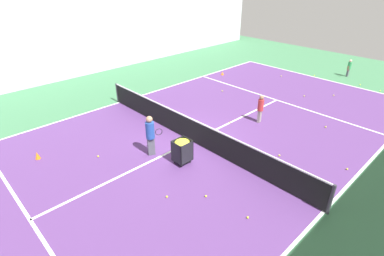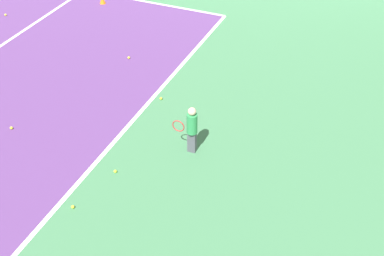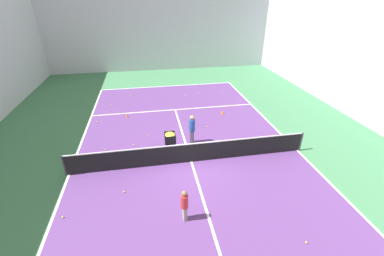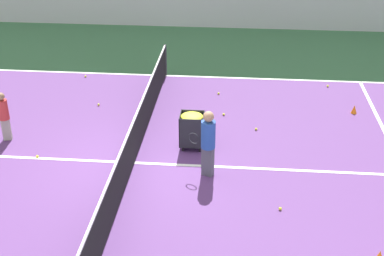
# 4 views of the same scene
# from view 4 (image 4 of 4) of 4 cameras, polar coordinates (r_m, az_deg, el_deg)

# --- Properties ---
(ground_plane) EXTENTS (38.88, 38.88, 0.00)m
(ground_plane) POSITION_cam_4_polar(r_m,az_deg,el_deg) (13.13, -6.20, -3.72)
(ground_plane) COLOR #3D754C
(court_playing_area) EXTENTS (11.41, 23.52, 0.00)m
(court_playing_area) POSITION_cam_4_polar(r_m,az_deg,el_deg) (13.13, -6.20, -3.72)
(court_playing_area) COLOR #563370
(court_playing_area) RESTS_ON ground
(line_sideline_left) EXTENTS (0.10, 23.52, 0.00)m
(line_sideline_left) POSITION_cam_4_polar(r_m,az_deg,el_deg) (18.17, -2.87, 5.61)
(line_sideline_left) COLOR white
(line_sideline_left) RESTS_ON ground
(line_centre_service) EXTENTS (0.10, 12.93, 0.00)m
(line_centre_service) POSITION_cam_4_polar(r_m,az_deg,el_deg) (13.12, -6.20, -3.70)
(line_centre_service) COLOR white
(line_centre_service) RESTS_ON ground
(tennis_net) EXTENTS (11.71, 0.10, 1.06)m
(tennis_net) POSITION_cam_4_polar(r_m,az_deg,el_deg) (12.85, -6.32, -1.64)
(tennis_net) COLOR #2D2D33
(tennis_net) RESTS_ON ground
(coach_at_net) EXTENTS (0.43, 0.69, 1.65)m
(coach_at_net) POSITION_cam_4_polar(r_m,az_deg,el_deg) (12.13, 1.71, -1.23)
(coach_at_net) COLOR #4C4C56
(coach_at_net) RESTS_ON ground
(child_midcourt) EXTENTS (0.32, 0.32, 1.34)m
(child_midcourt) POSITION_cam_4_polar(r_m,az_deg,el_deg) (14.56, -19.46, 1.50)
(child_midcourt) COLOR gray
(child_midcourt) RESTS_ON ground
(ball_cart) EXTENTS (0.56, 0.61, 0.96)m
(ball_cart) POSITION_cam_4_polar(r_m,az_deg,el_deg) (13.38, 0.00, 0.43)
(ball_cart) COLOR black
(ball_cart) RESTS_ON ground
(training_cone_2) EXTENTS (0.17, 0.17, 0.25)m
(training_cone_2) POSITION_cam_4_polar(r_m,az_deg,el_deg) (16.13, 16.91, 1.93)
(training_cone_2) COLOR orange
(training_cone_2) RESTS_ON ground
(tennis_ball_5) EXTENTS (0.07, 0.07, 0.07)m
(tennis_ball_5) POSITION_cam_4_polar(r_m,az_deg,el_deg) (17.78, 14.27, 4.37)
(tennis_ball_5) COLOR yellow
(tennis_ball_5) RESTS_ON ground
(tennis_ball_8) EXTENTS (0.07, 0.07, 0.07)m
(tennis_ball_8) POSITION_cam_4_polar(r_m,az_deg,el_deg) (13.79, -16.18, -2.92)
(tennis_ball_8) COLOR yellow
(tennis_ball_8) RESTS_ON ground
(tennis_ball_10) EXTENTS (0.07, 0.07, 0.07)m
(tennis_ball_10) POSITION_cam_4_polar(r_m,az_deg,el_deg) (15.36, 3.40, 1.46)
(tennis_ball_10) COLOR yellow
(tennis_ball_10) RESTS_ON ground
(tennis_ball_11) EXTENTS (0.07, 0.07, 0.07)m
(tennis_ball_11) POSITION_cam_4_polar(r_m,az_deg,el_deg) (11.58, 9.39, -8.49)
(tennis_ball_11) COLOR yellow
(tennis_ball_11) RESTS_ON ground
(tennis_ball_14) EXTENTS (0.07, 0.07, 0.07)m
(tennis_ball_14) POSITION_cam_4_polar(r_m,az_deg,el_deg) (16.71, 2.85, 3.71)
(tennis_ball_14) COLOR yellow
(tennis_ball_14) RESTS_ON ground
(tennis_ball_17) EXTENTS (0.07, 0.07, 0.07)m
(tennis_ball_17) POSITION_cam_4_polar(r_m,az_deg,el_deg) (18.35, -11.29, 5.43)
(tennis_ball_17) COLOR yellow
(tennis_ball_17) RESTS_ON ground
(tennis_ball_18) EXTENTS (0.07, 0.07, 0.07)m
(tennis_ball_18) POSITION_cam_4_polar(r_m,az_deg,el_deg) (14.63, 6.86, -0.12)
(tennis_ball_18) COLOR yellow
(tennis_ball_18) RESTS_ON ground
(tennis_ball_19) EXTENTS (0.07, 0.07, 0.07)m
(tennis_ball_19) POSITION_cam_4_polar(r_m,az_deg,el_deg) (16.18, -9.93, 2.48)
(tennis_ball_19) COLOR yellow
(tennis_ball_19) RESTS_ON ground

